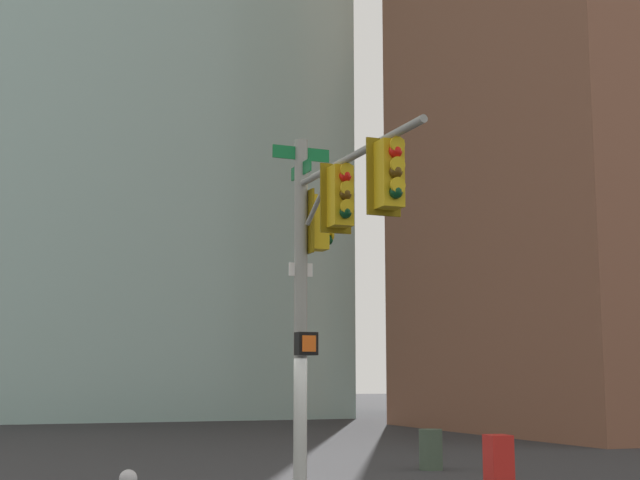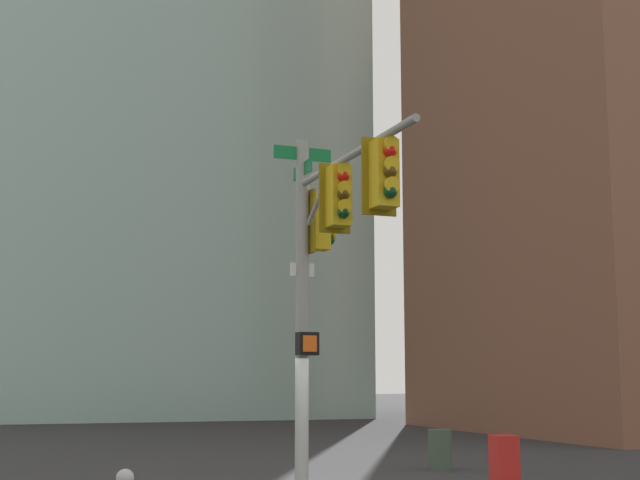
{
  "view_description": "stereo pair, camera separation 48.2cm",
  "coord_description": "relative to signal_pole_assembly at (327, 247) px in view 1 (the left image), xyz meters",
  "views": [
    {
      "loc": [
        5.56,
        14.8,
        2.16
      ],
      "look_at": [
        0.11,
        0.4,
        4.49
      ],
      "focal_mm": 51.14,
      "sensor_mm": 36.0,
      "label": 1
    },
    {
      "loc": [
        5.1,
        14.96,
        2.16
      ],
      "look_at": [
        0.11,
        0.4,
        4.49
      ],
      "focal_mm": 51.14,
      "sensor_mm": 36.0,
      "label": 2
    }
  ],
  "objects": [
    {
      "name": "litter_bin",
      "position": [
        -4.78,
        -5.51,
        -3.87
      ],
      "size": [
        0.56,
        0.56,
        0.95
      ],
      "primitive_type": "cylinder",
      "color": "#384738",
      "rests_on": "ground_plane"
    },
    {
      "name": "newspaper_box",
      "position": [
        -4.25,
        -1.64,
        -3.82
      ],
      "size": [
        0.52,
        0.62,
        1.05
      ],
      "primitive_type": "cube",
      "rotation": [
        0.0,
        0.0,
        -0.16
      ],
      "color": "red",
      "rests_on": "ground_plane"
    },
    {
      "name": "building_brick_midblock",
      "position": [
        -32.76,
        -32.39,
        15.18
      ],
      "size": [
        19.63,
        20.0,
        39.06
      ],
      "primitive_type": "cube",
      "color": "brown",
      "rests_on": "ground_plane"
    },
    {
      "name": "signal_pole_assembly",
      "position": [
        0.0,
        0.0,
        0.0
      ],
      "size": [
        1.18,
        5.06,
        6.47
      ],
      "rotation": [
        0.0,
        0.0,
        1.6
      ],
      "color": "gray",
      "rests_on": "ground_plane"
    }
  ]
}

